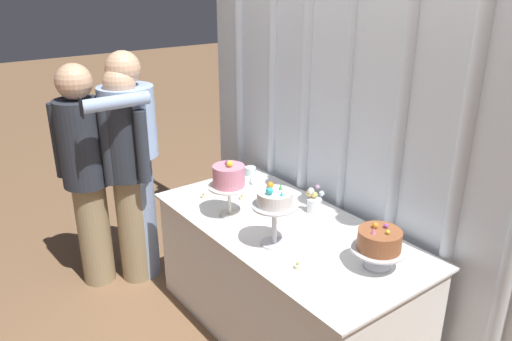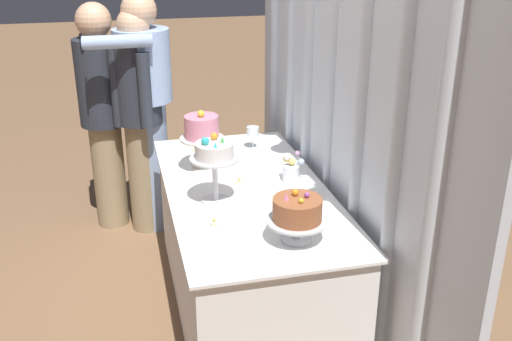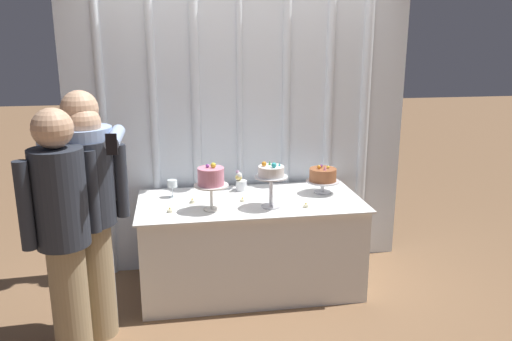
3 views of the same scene
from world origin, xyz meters
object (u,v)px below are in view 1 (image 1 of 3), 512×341
Objects in this scene: guest_man_dark_suit at (128,169)px; tealight_near_right at (275,221)px; cake_table at (284,279)px; wine_glass at (250,172)px; tealight_far_right at (298,266)px; flower_vase at (314,201)px; tealight_far_left at (204,196)px; tealight_near_left at (242,198)px; guest_girl_blue_dress at (131,161)px; cake_display_rightmost at (379,242)px; guest_man_pink_jacket at (86,168)px; cake_display_center at (275,203)px; cake_display_leftmost at (229,178)px.

tealight_near_right is at bearing 23.88° from guest_man_dark_suit.
cake_table is 12.38× the size of wine_glass.
flower_vase is at bearing 130.27° from tealight_far_right.
tealight_far_left is 0.93× the size of tealight_near_left.
cake_table is at bearing 148.09° from tealight_far_right.
guest_girl_blue_dress is at bearing -146.80° from tealight_near_left.
tealight_far_left is at bearing -163.35° from cake_table.
cake_display_rightmost is at bearing 17.19° from guest_girl_blue_dress.
cake_display_rightmost is 2.03m from guest_man_pink_jacket.
guest_man_pink_jacket reaches higher than cake_table.
tealight_near_left is 0.84m from guest_girl_blue_dress.
guest_girl_blue_dress is (-1.27, -0.26, -0.09)m from cake_display_center.
tealight_near_left is (0.17, 0.19, 0.00)m from tealight_far_left.
cake_table is 0.59m from tealight_near_left.
cake_table is at bearing 30.16° from cake_display_leftmost.
cake_table is at bearing 124.21° from cake_display_center.
cake_display_leftmost reaches higher than cake_display_center.
guest_man_dark_suit is at bearing -148.61° from tealight_far_left.
guest_man_pink_jacket is (-0.11, -0.29, -0.02)m from guest_girl_blue_dress.
cake_display_center is 0.82m from wine_glass.
wine_glass is 0.85m from guest_man_dark_suit.
guest_girl_blue_dress reaches higher than guest_man_pink_jacket.
wine_glass reaches higher than tealight_far_right.
tealight_near_left is (-1.06, -0.09, -0.13)m from cake_display_rightmost.
cake_display_rightmost is 1.83m from guest_girl_blue_dress.
cake_display_center is at bearing 11.66° from guest_girl_blue_dress.
guest_girl_blue_dress is (-0.69, -0.45, 0.15)m from tealight_near_left.
tealight_far_right reaches higher than cake_table.
flower_vase is 0.29m from tealight_near_right.
cake_display_center is at bearing -40.57° from tealight_near_right.
wine_glass is at bearing 153.14° from cake_display_center.
tealight_near_left and tealight_far_right have the same top height.
tealight_far_right is (0.83, -0.24, -0.00)m from tealight_near_left.
cake_display_rightmost is at bearing 55.82° from tealight_far_right.
cake_display_rightmost is 1.94× the size of wine_glass.
tealight_near_left is (0.15, -0.18, -0.09)m from wine_glass.
tealight_far_right is (1.00, -0.05, 0.00)m from tealight_far_left.
cake_display_center is (0.13, -0.19, 0.62)m from cake_table.
guest_man_dark_suit is at bearing -143.62° from tealight_near_left.
flower_vase is at bearing 110.49° from cake_display_center.
tealight_near_right is 0.02× the size of guest_man_dark_suit.
tealight_near_right is 0.96× the size of tealight_far_right.
tealight_far_left is (-1.23, -0.28, -0.13)m from cake_display_rightmost.
tealight_far_right is at bearing -124.18° from cake_display_rightmost.
tealight_near_left is 0.87m from tealight_far_right.
guest_man_pink_jacket is at bearing -117.67° from guest_man_dark_suit.
tealight_far_right is 0.02× the size of guest_man_pink_jacket.
tealight_near_left is at bearing 47.82° from tealight_far_left.
tealight_far_left is at bearing -163.69° from tealight_near_right.
cake_table is at bearing 19.51° from tealight_near_right.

